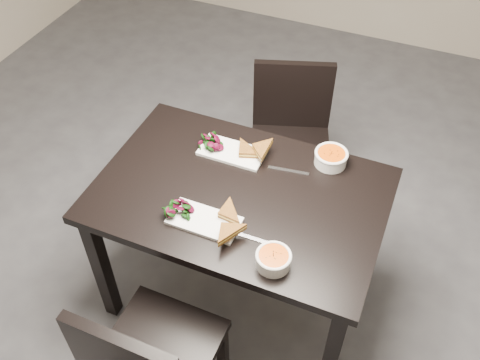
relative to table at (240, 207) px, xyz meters
The scene contains 14 objects.
ground 0.69m from the table, 107.43° to the left, with size 5.00×5.00×0.00m, color #47474C.
table is the anchor object (origin of this frame).
chair_near 0.72m from the table, 96.62° to the right, with size 0.42×0.42×0.85m.
chair_far 0.76m from the table, 91.00° to the left, with size 0.53×0.53×0.85m.
plate_near 0.24m from the table, 108.24° to the right, with size 0.28×0.14×0.01m, color white.
sandwich_near 0.23m from the table, 90.67° to the right, with size 0.14×0.11×0.05m, color #965C1F, non-canonical shape.
salad_near 0.30m from the table, 129.35° to the right, with size 0.09×0.08×0.04m, color black, non-canonical shape.
soup_bowl_near 0.41m from the table, 48.89° to the right, with size 0.13×0.13×0.06m.
cutlery_near 0.27m from the table, 56.30° to the right, with size 0.18×0.02×0.00m, color silver.
plate_far 0.26m from the table, 121.31° to the left, with size 0.29×0.14×0.01m, color white.
sandwich_far 0.24m from the table, 107.26° to the left, with size 0.14×0.11×0.05m, color #965C1F, non-canonical shape.
salad_far 0.33m from the table, 137.76° to the left, with size 0.09×0.08×0.04m, color black, non-canonical shape.
soup_bowl_far 0.45m from the table, 46.18° to the left, with size 0.15×0.15×0.07m.
cutlery_far 0.26m from the table, 53.34° to the left, with size 0.18×0.02×0.00m, color silver.
Camera 1 is at (0.65, -1.61, 2.37)m, focal length 39.87 mm.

